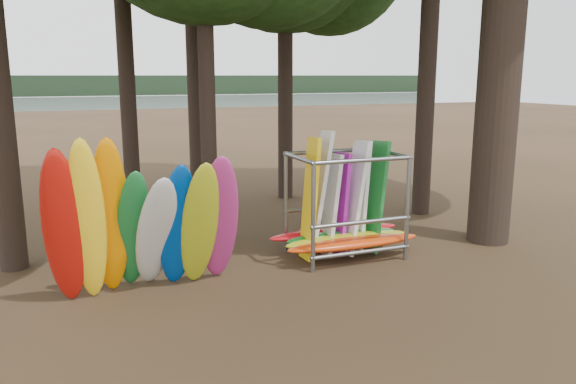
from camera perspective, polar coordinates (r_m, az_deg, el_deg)
name	(u,v)px	position (r m, az deg, el deg)	size (l,w,h in m)	color
ground	(307,274)	(11.47, 1.91, -8.36)	(120.00, 120.00, 0.00)	#47331E
lake	(102,110)	(70.11, -18.34, 7.93)	(160.00, 160.00, 0.00)	gray
far_shore	(84,86)	(119.95, -19.99, 10.12)	(160.00, 4.00, 4.00)	black
kayak_row	(141,226)	(10.33, -14.67, -3.34)	(3.54, 1.72, 3.11)	#AE110A
storage_rack	(345,210)	(12.41, 5.78, -1.79)	(3.22, 1.50, 2.81)	slate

